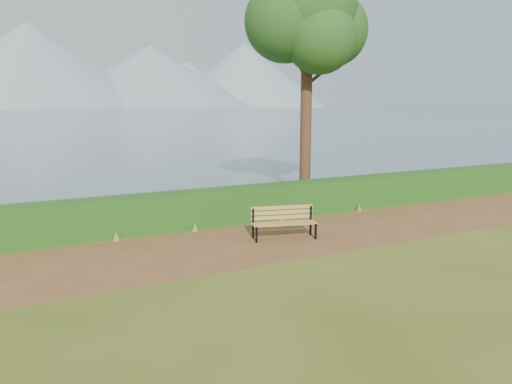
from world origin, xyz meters
TOP-DOWN VIEW (x-y plane):
  - ground at (0.00, 0.00)m, footprint 140.00×140.00m
  - path at (0.00, 0.30)m, footprint 40.00×3.40m
  - hedge at (0.00, 2.60)m, footprint 32.00×0.85m
  - water at (0.00, 260.00)m, footprint 700.00×510.00m
  - bench at (0.67, 0.34)m, footprint 1.72×0.89m
  - tree at (4.03, 4.56)m, footprint 4.41×3.72m

SIDE VIEW (x-z plane):
  - ground at x=0.00m, z-range 0.00..0.00m
  - path at x=0.00m, z-range 0.00..0.01m
  - water at x=0.00m, z-range 0.00..0.01m
  - bench at x=0.67m, z-range 0.06..0.89m
  - hedge at x=0.00m, z-range 0.00..1.00m
  - tree at x=4.03m, z-range 2.07..10.57m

